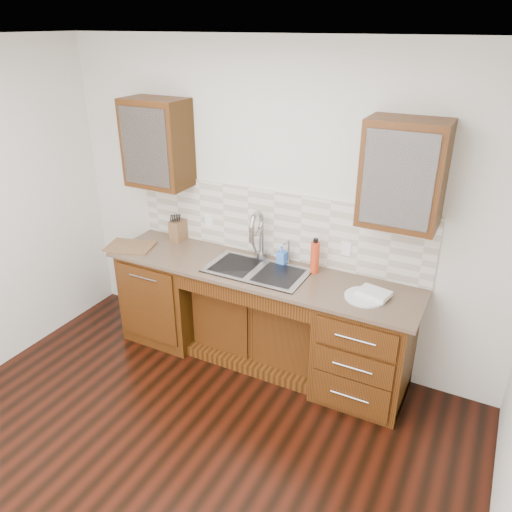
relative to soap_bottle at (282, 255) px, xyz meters
The scene contains 25 objects.
ground 1.94m from the soap_bottle, 94.51° to the right, with size 4.00×3.50×0.10m, color black.
ceiling 2.40m from the soap_bottle, 94.51° to the right, with size 4.00×3.50×0.10m, color white.
wall_back 0.42m from the soap_bottle, 126.70° to the left, with size 4.00×0.10×2.70m, color silver.
base_cabinet_left 1.23m from the soap_bottle, behind, with size 0.70×0.62×0.88m, color #593014.
base_cabinet_center 0.66m from the soap_bottle, 142.73° to the right, with size 1.20×0.44×0.70m, color #593014.
base_cabinet_right 1.01m from the soap_bottle, 12.87° to the right, with size 0.70×0.62×0.88m, color #593014.
countertop 0.26m from the soap_bottle, 122.35° to the right, with size 2.70×0.65×0.03m, color #84705B.
backsplash 0.27m from the soap_bottle, 139.08° to the left, with size 2.70×0.02×0.59m, color beige.
sink 0.30m from the soap_bottle, 120.53° to the right, with size 0.84×0.46×0.19m, color #9E9EA5.
faucet 0.23m from the soap_bottle, behind, with size 0.04×0.04×0.40m, color #999993.
filter_tap 0.07m from the soap_bottle, 23.37° to the left, with size 0.02×0.02×0.24m, color #999993.
upper_cabinet_left 1.44m from the soap_bottle, behind, with size 0.55×0.34×0.75m, color #593014.
upper_cabinet_right 1.24m from the soap_bottle, ahead, with size 0.55×0.34×0.75m, color #593014.
outlet_left 0.79m from the soap_bottle, behind, with size 0.08×0.01×0.12m, color white.
outlet_right 0.55m from the soap_bottle, 10.67° to the left, with size 0.08×0.01×0.12m, color white.
soap_bottle is the anchor object (origin of this frame).
water_bottle 0.31m from the soap_bottle, ahead, with size 0.07×0.07×0.27m, color red.
plate 0.83m from the soap_bottle, 16.92° to the right, with size 0.31×0.31×0.02m, color silver.
dish_towel 0.87m from the soap_bottle, 13.27° to the right, with size 0.23×0.17×0.04m, color white.
knife_block 1.08m from the soap_bottle, behind, with size 0.11×0.17×0.19m, color olive.
cutting_board 1.41m from the soap_bottle, 166.76° to the right, with size 0.41×0.29×0.02m, color #986636.
cup_left_a 1.54m from the soap_bottle, behind, with size 0.13×0.13×0.11m, color silver.
cup_left_b 1.29m from the soap_bottle, behind, with size 0.11×0.11×0.10m, color white.
cup_right_a 1.15m from the soap_bottle, ahead, with size 0.11×0.11×0.09m, color white.
cup_right_b 1.27m from the soap_bottle, ahead, with size 0.11×0.11×0.10m, color white.
Camera 1 is at (1.68, -1.85, 2.78)m, focal length 35.00 mm.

